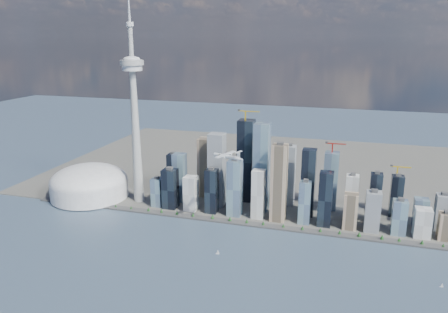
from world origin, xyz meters
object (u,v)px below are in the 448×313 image
(airplane, at_px, (227,156))
(sailboat_east, at_px, (442,286))
(sailboat_west, at_px, (218,252))
(needle_tower, at_px, (135,112))
(dome_stadium, at_px, (89,183))

(airplane, distance_m, sailboat_east, 456.42)
(airplane, xyz_separation_m, sailboat_west, (6.91, -89.90, -173.62))
(needle_tower, relative_size, airplane, 7.51)
(dome_stadium, bearing_deg, airplane, -15.25)
(needle_tower, xyz_separation_m, sailboat_east, (684.30, -215.44, -232.98))
(airplane, xyz_separation_m, sailboat_east, (411.53, -92.89, -174.15))
(sailboat_east, bearing_deg, needle_tower, 165.86)
(airplane, relative_size, sailboat_west, 6.96)
(sailboat_west, xyz_separation_m, sailboat_east, (404.62, -2.99, -0.53))
(sailboat_east, bearing_deg, dome_stadium, 169.34)
(needle_tower, bearing_deg, airplane, -24.19)
(needle_tower, distance_m, airplane, 304.77)
(needle_tower, relative_size, dome_stadium, 2.75)
(needle_tower, height_order, dome_stadium, needle_tower)
(needle_tower, height_order, sailboat_west, needle_tower)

